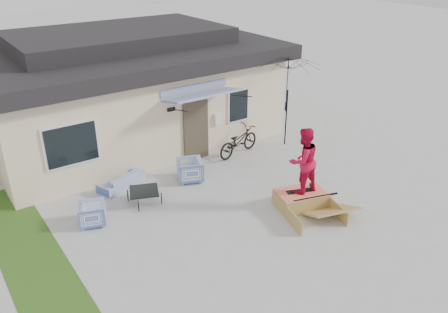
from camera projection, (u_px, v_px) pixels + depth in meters
ground at (254, 227)px, 12.14m from camera, size 90.00×90.00×0.00m
grass_strip at (32, 259)px, 10.91m from camera, size 1.40×8.00×0.01m
house at (123, 86)px, 17.22m from camera, size 10.80×8.49×4.10m
loveseat at (121, 178)px, 14.01m from camera, size 1.60×0.96×0.60m
armchair_left at (92, 213)px, 12.13m from camera, size 0.83×0.85×0.70m
armchair_right at (190, 169)px, 14.35m from camera, size 0.95×0.98×0.79m
coffee_table at (144, 196)px, 13.19m from camera, size 1.06×1.06×0.40m
bicycle at (238, 138)px, 16.04m from camera, size 2.02×1.07×1.23m
patio_umbrella at (287, 99)px, 16.36m from camera, size 2.25×2.08×2.20m
skate_ramp at (301, 199)px, 13.01m from camera, size 1.81×2.12×0.45m
skateboard at (301, 191)px, 12.94m from camera, size 0.86×0.49×0.05m
skater at (303, 160)px, 12.52m from camera, size 0.97×0.77×1.91m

